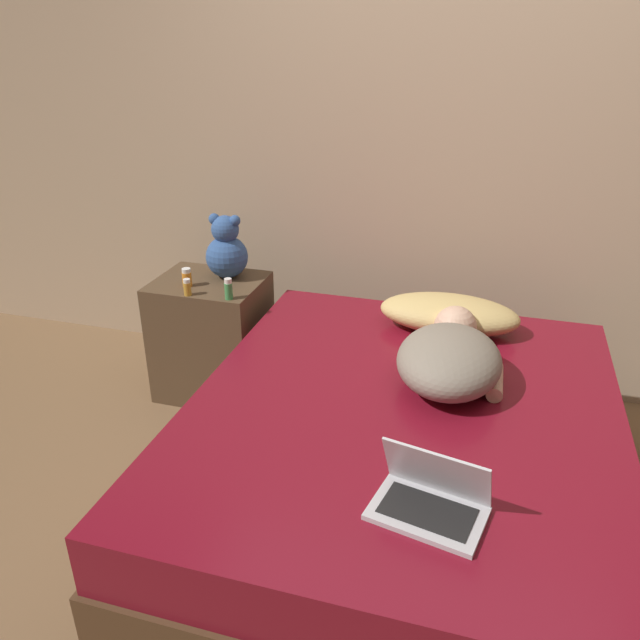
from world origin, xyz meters
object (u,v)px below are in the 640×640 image
object	(u,v)px
person_lying	(451,356)
teddy_bear	(227,250)
bottle_green	(228,289)
pillow	(449,314)
bottle_amber	(187,287)
bottle_orange	(187,278)
laptop	(431,498)

from	to	relation	value
person_lying	teddy_bear	world-z (taller)	teddy_bear
bottle_green	pillow	bearing A→B (deg)	8.88
bottle_amber	bottle_orange	distance (m)	0.12
teddy_bear	bottle_green	xyz separation A→B (m)	(0.12, -0.26, -0.09)
bottle_amber	person_lying	bearing A→B (deg)	-12.44
bottle_green	bottle_orange	size ratio (longest dim) A/B	1.12
teddy_bear	bottle_amber	bearing A→B (deg)	-106.66
bottle_green	bottle_amber	xyz separation A→B (m)	(-0.20, -0.01, -0.01)
laptop	bottle_green	distance (m)	1.49
bottle_green	bottle_orange	bearing A→B (deg)	160.85
pillow	bottle_amber	size ratio (longest dim) A/B	7.62
person_lying	bottle_green	xyz separation A→B (m)	(-1.04, 0.29, 0.04)
bottle_amber	bottle_orange	world-z (taller)	bottle_orange
teddy_bear	bottle_orange	distance (m)	0.24
pillow	bottle_green	xyz separation A→B (m)	(-0.99, -0.15, 0.06)
pillow	bottle_amber	xyz separation A→B (m)	(-1.19, -0.17, 0.05)
bottle_orange	person_lying	bearing A→B (deg)	-16.18
person_lying	bottle_orange	distance (m)	1.35
pillow	laptop	world-z (taller)	laptop
bottle_amber	bottle_orange	bearing A→B (deg)	118.06
bottle_green	bottle_amber	distance (m)	0.20
pillow	teddy_bear	bearing A→B (deg)	174.46
laptop	teddy_bear	size ratio (longest dim) A/B	1.07
teddy_bear	bottle_orange	xyz separation A→B (m)	(-0.14, -0.17, -0.10)
bottle_green	bottle_amber	bearing A→B (deg)	-176.44
pillow	bottle_orange	xyz separation A→B (m)	(-1.25, -0.07, 0.06)
person_lying	teddy_bear	distance (m)	1.29
laptop	teddy_bear	xyz separation A→B (m)	(-1.19, 1.29, 0.19)
person_lying	bottle_amber	bearing A→B (deg)	166.49
laptop	bottle_green	world-z (taller)	laptop
laptop	bottle_orange	distance (m)	1.74
bottle_green	bottle_amber	size ratio (longest dim) A/B	1.25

